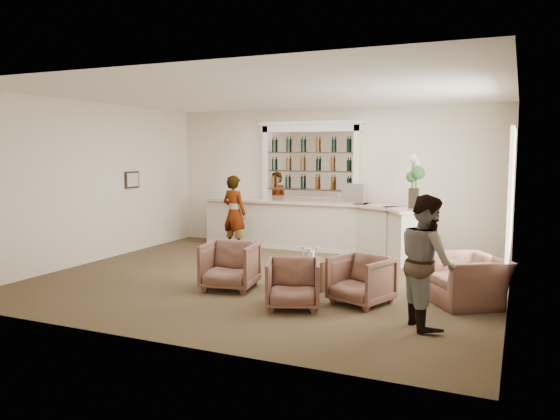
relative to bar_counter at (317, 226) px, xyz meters
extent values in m
plane|color=brown|center=(0.16, -3.00, -0.57)|extent=(8.00, 8.00, 0.00)
cube|color=beige|center=(0.16, 0.50, 1.08)|extent=(8.00, 0.04, 3.30)
cube|color=beige|center=(-3.84, -3.00, 1.08)|extent=(0.04, 7.00, 3.30)
cube|color=beige|center=(4.16, -3.00, 1.08)|extent=(0.04, 7.00, 3.30)
cube|color=white|center=(0.16, -3.00, 2.73)|extent=(8.00, 7.00, 0.04)
cube|color=white|center=(4.13, -2.50, 1.13)|extent=(0.05, 2.40, 1.90)
cube|color=black|center=(-3.81, -1.80, 1.08)|extent=(0.04, 0.46, 0.38)
cube|color=#C4B39B|center=(-3.78, -1.80, 1.08)|extent=(0.01, 0.38, 0.30)
cube|color=silver|center=(-0.84, 0.15, -0.03)|extent=(4.00, 0.70, 1.08)
cube|color=beige|center=(-0.84, 0.13, 0.54)|extent=(4.10, 0.82, 0.06)
cube|color=silver|center=(1.51, -0.08, -0.03)|extent=(1.12, 1.04, 1.08)
cube|color=beige|center=(1.51, -0.10, 0.54)|extent=(1.27, 1.19, 0.06)
cube|color=silver|center=(2.21, -0.60, -0.03)|extent=(1.08, 1.14, 1.08)
cube|color=beige|center=(2.21, -0.62, 0.54)|extent=(1.24, 1.29, 0.06)
cube|color=beige|center=(-0.84, -0.18, -0.52)|extent=(4.00, 0.06, 0.10)
cube|color=white|center=(-0.34, 0.48, 1.38)|extent=(2.15, 0.02, 1.65)
cube|color=beige|center=(-1.49, 0.42, 0.88)|extent=(0.14, 0.16, 2.90)
cube|color=beige|center=(0.81, 0.42, 0.88)|extent=(0.14, 0.16, 2.90)
cube|color=beige|center=(-0.34, 0.42, 2.27)|extent=(2.52, 0.16, 0.18)
cube|color=beige|center=(-0.34, 0.42, 2.39)|extent=(2.64, 0.20, 0.08)
cube|color=#322419|center=(-0.34, 0.37, 0.81)|extent=(2.05, 0.20, 0.03)
cube|color=#322419|center=(-0.34, 0.37, 1.25)|extent=(2.05, 0.20, 0.03)
cube|color=#322419|center=(-0.34, 0.37, 1.69)|extent=(2.05, 0.20, 0.03)
cylinder|color=#4D3821|center=(1.09, -3.35, -0.32)|extent=(0.67, 0.67, 0.50)
imported|color=gray|center=(-1.78, -0.69, 0.30)|extent=(0.71, 0.54, 1.74)
imported|color=gray|center=(3.19, -4.56, 0.30)|extent=(1.00, 1.07, 1.75)
imported|color=brown|center=(-0.13, -3.88, -0.18)|extent=(0.98, 1.00, 0.79)
imported|color=brown|center=(1.26, -4.48, -0.21)|extent=(1.00, 1.01, 0.72)
imported|color=brown|center=(2.13, -3.88, -0.21)|extent=(1.02, 1.03, 0.74)
imported|color=brown|center=(3.56, -3.22, -0.21)|extent=(1.44, 1.48, 0.73)
cube|color=silver|center=(0.86, 0.06, 0.79)|extent=(0.53, 0.46, 0.44)
cube|color=black|center=(2.29, -0.56, 0.77)|extent=(0.19, 0.19, 0.41)
cube|color=white|center=(1.07, -3.21, -0.01)|extent=(0.08, 0.08, 0.12)
camera|label=1|loc=(4.26, -11.74, 1.74)|focal=35.00mm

